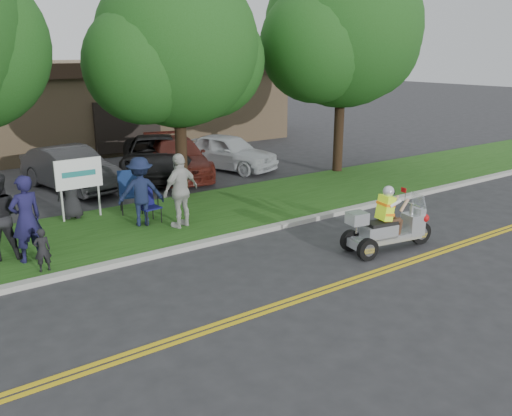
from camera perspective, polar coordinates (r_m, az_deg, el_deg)
ground at (r=11.43m, az=7.48°, el=-7.08°), size 120.00×120.00×0.00m
centerline_near at (r=11.05m, az=9.55°, el=-7.98°), size 60.00×0.10×0.01m
centerline_far at (r=11.15m, az=8.96°, el=-7.72°), size 60.00×0.10×0.01m
curb at (r=13.63m, az=-1.26°, el=-2.76°), size 60.00×0.25×0.12m
grass_verge at (r=15.37m, az=-5.80°, el=-0.63°), size 60.00×4.00×0.10m
commercial_building at (r=28.24m, az=-16.65°, el=10.56°), size 18.00×8.20×4.00m
tree_mid at (r=16.76m, az=-8.16°, el=15.89°), size 5.88×4.80×7.05m
tree_right at (r=20.47m, az=9.19°, el=17.55°), size 6.86×5.60×8.07m
business_sign at (r=15.20m, az=-18.15°, el=3.13°), size 1.25×0.06×1.75m
trike_scooter at (r=12.90m, az=13.63°, el=-2.07°), size 2.38×0.96×1.56m
lawn_chair_a at (r=15.63m, az=-13.16°, el=1.98°), size 0.76×0.78×1.16m
lawn_chair_b at (r=14.57m, az=-11.41°, el=0.61°), size 0.57×0.59×0.97m
spectator_adult_left at (r=12.53m, az=-23.04°, el=-1.05°), size 0.78×0.61×1.90m
spectator_adult_right at (r=13.94m, az=-7.93°, el=1.84°), size 1.21×0.76×1.92m
spectator_chair_a at (r=14.26m, az=-12.03°, el=1.71°), size 1.32×1.02×1.80m
spectator_chair_b at (r=15.40m, az=-18.92°, el=1.62°), size 0.82×0.65×1.47m
child_left at (r=11.97m, az=-21.57°, el=-4.13°), size 0.35×0.24×0.92m
parked_car_left at (r=19.07m, az=-18.94°, el=3.92°), size 2.35×4.53×1.42m
parked_car_mid at (r=20.36m, az=-10.56°, el=5.34°), size 4.41×5.81×1.47m
parked_car_right at (r=20.32m, az=-8.37°, el=5.31°), size 3.15×5.13×1.39m
parked_car_far_right at (r=21.24m, az=-3.01°, el=5.94°), size 2.94×4.41×1.39m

